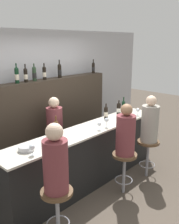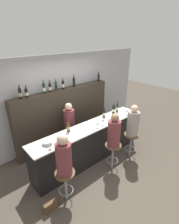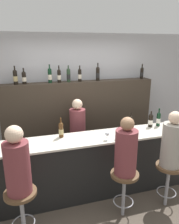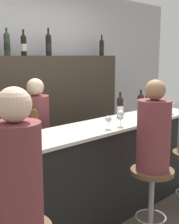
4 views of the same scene
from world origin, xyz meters
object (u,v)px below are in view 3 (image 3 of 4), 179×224
(wine_bottle_counter_2, at_px, (151,120))
(wine_bottle_backbar_6, at_px, (98,74))
(bartender, at_px, (78,140))
(wine_glass_0, at_px, (17,144))
(wine_bottle_backbar_1, at_px, (24,78))
(wine_bottle_counter_3, at_px, (158,119))
(wine_bottle_counter_0, at_px, (61,130))
(guest_seated_right, at_px, (172,143))
(wine_glass_2, at_px, (118,131))
(wine_bottle_backbar_0, at_px, (15,77))
(metal_bowl, at_px, (20,143))
(wine_bottle_backbar_5, at_px, (80,75))
(wine_bottle_backbar_7, at_px, (142,73))
(guest_seated_middle, at_px, (126,150))
(wine_glass_3, at_px, (172,126))
(wine_bottle_backbar_4, at_px, (68,75))
(wine_bottle_counter_1, at_px, (130,122))
(wine_bottle_backbar_3, at_px, (59,76))
(wine_bottle_backbar_2, at_px, (50,75))
(bar_stool_left, at_px, (21,202))
(guest_seated_left, at_px, (17,164))
(wine_glass_1, at_px, (107,134))
(bar_stool_right, at_px, (168,174))

(wine_bottle_counter_2, height_order, wine_bottle_backbar_6, wine_bottle_backbar_6)
(bartender, bearing_deg, wine_glass_0, -141.06)
(bartender, bearing_deg, wine_bottle_backbar_1, 151.91)
(wine_bottle_counter_3, bearing_deg, wine_bottle_backbar_6, 128.89)
(wine_bottle_counter_0, relative_size, guest_seated_right, 0.38)
(wine_bottle_backbar_1, relative_size, wine_glass_2, 1.80)
(wine_bottle_backbar_0, distance_m, metal_bowl, 1.37)
(wine_bottle_backbar_5, relative_size, wine_bottle_backbar_7, 1.00)
(wine_bottle_backbar_0, distance_m, guest_seated_middle, 2.35)
(wine_bottle_backbar_0, distance_m, wine_glass_3, 2.82)
(wine_bottle_backbar_4, height_order, guest_seated_middle, wine_bottle_backbar_4)
(wine_bottle_backbar_0, height_order, wine_bottle_backbar_7, wine_bottle_backbar_0)
(wine_bottle_counter_1, xyz_separation_m, wine_bottle_backbar_0, (-1.81, 0.99, 0.71))
(wine_glass_3, bearing_deg, wine_bottle_backbar_3, 141.23)
(wine_bottle_backbar_3, bearing_deg, bartender, -63.49)
(wine_bottle_counter_3, xyz_separation_m, wine_bottle_backbar_2, (-1.74, 0.99, 0.71))
(wine_bottle_backbar_1, xyz_separation_m, wine_glass_2, (1.30, -1.30, -0.69))
(wine_bottle_backbar_5, height_order, guest_seated_middle, wine_bottle_backbar_5)
(bar_stool_left, bearing_deg, wine_bottle_counter_2, 19.10)
(wine_bottle_backbar_0, xyz_separation_m, wine_bottle_backbar_6, (1.55, -0.00, 0.00))
(wine_bottle_counter_3, height_order, guest_seated_left, guest_seated_left)
(wine_bottle_counter_0, height_order, wine_glass_0, wine_bottle_counter_0)
(metal_bowl, bearing_deg, guest_seated_right, -17.06)
(wine_bottle_counter_0, xyz_separation_m, wine_bottle_backbar_1, (-0.48, 0.99, 0.69))
(guest_seated_right, bearing_deg, bartender, 129.33)
(wine_bottle_backbar_7, bearing_deg, wine_glass_0, -153.07)
(wine_bottle_backbar_1, distance_m, wine_glass_0, 1.49)
(wine_bottle_counter_3, xyz_separation_m, wine_bottle_backbar_1, (-2.20, 0.99, 0.68))
(wine_glass_0, distance_m, wine_glass_1, 1.28)
(wine_bottle_counter_0, xyz_separation_m, wine_bottle_backbar_2, (-0.01, 0.99, 0.71))
(wine_bottle_backbar_0, relative_size, guest_seated_middle, 0.41)
(wine_bottle_counter_2, height_order, wine_glass_1, wine_bottle_counter_2)
(wine_bottle_backbar_7, height_order, bar_stool_left, wine_bottle_backbar_7)
(wine_bottle_backbar_1, bearing_deg, metal_bowl, -97.16)
(wine_bottle_backbar_0, relative_size, wine_bottle_backbar_2, 0.97)
(guest_seated_middle, bearing_deg, wine_glass_1, 101.15)
(wine_bottle_backbar_2, distance_m, guest_seated_middle, 2.06)
(wine_bottle_backbar_2, height_order, wine_glass_3, wine_bottle_backbar_2)
(wine_bottle_backbar_5, xyz_separation_m, guest_seated_left, (-1.20, -1.75, -0.76))
(bar_stool_right, bearing_deg, wine_bottle_backbar_5, 116.84)
(bar_stool_left, bearing_deg, wine_bottle_backbar_4, 60.85)
(wine_bottle_backbar_6, relative_size, metal_bowl, 1.61)
(wine_bottle_counter_0, height_order, metal_bowl, wine_bottle_counter_0)
(wine_bottle_backbar_5, relative_size, bar_stool_right, 0.44)
(wine_bottle_backbar_1, height_order, metal_bowl, wine_bottle_backbar_1)
(wine_glass_2, xyz_separation_m, bar_stool_left, (-1.46, -0.46, -0.57))
(wine_bottle_counter_1, distance_m, guest_seated_right, 0.81)
(wine_bottle_backbar_3, height_order, metal_bowl, wine_bottle_backbar_3)
(wine_bottle_counter_1, bearing_deg, wine_bottle_backbar_5, 122.10)
(guest_seated_middle, xyz_separation_m, bartender, (-0.34, 1.29, -0.36))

